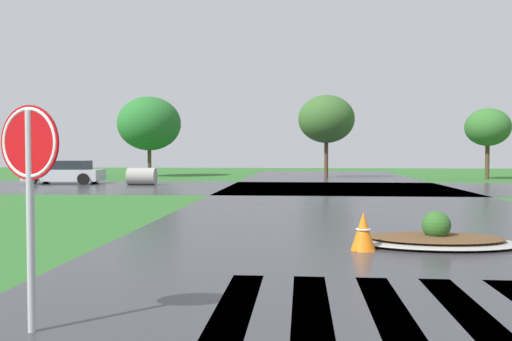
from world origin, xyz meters
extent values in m
cube|color=#35353A|center=(0.00, 10.00, 0.00)|extent=(11.64, 80.00, 0.01)
cube|color=#35353A|center=(0.00, 25.72, 0.00)|extent=(90.00, 10.48, 0.01)
cube|color=white|center=(-2.70, 4.08, 0.00)|extent=(0.45, 3.25, 0.01)
cube|color=white|center=(-1.80, 4.08, 0.00)|extent=(0.45, 3.25, 0.01)
cube|color=white|center=(-0.90, 4.08, 0.00)|extent=(0.45, 3.25, 0.01)
cube|color=white|center=(0.00, 4.08, 0.00)|extent=(0.45, 3.25, 0.01)
cylinder|color=#B2B5BA|center=(-4.67, 2.97, 1.13)|extent=(0.08, 0.08, 2.26)
cylinder|color=red|center=(-4.67, 2.97, 1.94)|extent=(0.73, 0.26, 0.76)
torus|color=white|center=(-4.67, 2.97, 1.94)|extent=(0.70, 0.27, 0.73)
ellipsoid|color=#9E9B93|center=(0.74, 8.66, 0.06)|extent=(3.22, 1.87, 0.12)
ellipsoid|color=brown|center=(0.74, 8.66, 0.15)|extent=(2.64, 1.53, 0.10)
sphere|color=#2D6023|center=(0.74, 8.66, 0.40)|extent=(0.56, 0.56, 0.56)
cube|color=#B7B7BF|center=(-15.67, 28.28, 0.50)|extent=(4.41, 2.02, 0.66)
cube|color=#1E232B|center=(-15.37, 28.29, 1.08)|extent=(2.30, 1.70, 0.51)
cylinder|color=black|center=(-17.10, 27.27, 0.32)|extent=(0.65, 0.25, 0.64)
cylinder|color=black|center=(-17.18, 29.16, 0.32)|extent=(0.65, 0.25, 0.64)
cylinder|color=black|center=(-14.15, 27.40, 0.32)|extent=(0.65, 0.25, 0.64)
cylinder|color=black|center=(-14.24, 29.29, 0.32)|extent=(0.65, 0.25, 0.64)
cylinder|color=#9E9B93|center=(-10.81, 27.44, 0.48)|extent=(1.57, 0.99, 0.96)
cone|color=orange|center=(-0.76, 7.95, 0.36)|extent=(0.47, 0.47, 0.73)
torus|color=white|center=(-0.76, 7.95, 0.40)|extent=(0.28, 0.28, 0.04)
cube|color=orange|center=(-0.76, 7.95, 0.01)|extent=(0.36, 0.36, 0.03)
cylinder|color=#4C3823|center=(-13.28, 37.69, 1.15)|extent=(0.28, 0.28, 2.30)
ellipsoid|color=#266D2B|center=(-13.28, 37.69, 3.95)|extent=(4.71, 4.71, 4.00)
cylinder|color=#4C3823|center=(-0.22, 36.44, 1.38)|extent=(0.28, 0.28, 2.77)
ellipsoid|color=#365F29|center=(-0.22, 36.44, 4.15)|extent=(3.95, 3.95, 3.36)
cylinder|color=#4C3823|center=(10.46, 35.46, 1.23)|extent=(0.28, 0.28, 2.46)
ellipsoid|color=#326B2A|center=(10.46, 35.46, 3.50)|extent=(2.96, 2.96, 2.52)
camera|label=1|loc=(-1.91, -2.37, 1.85)|focal=38.44mm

